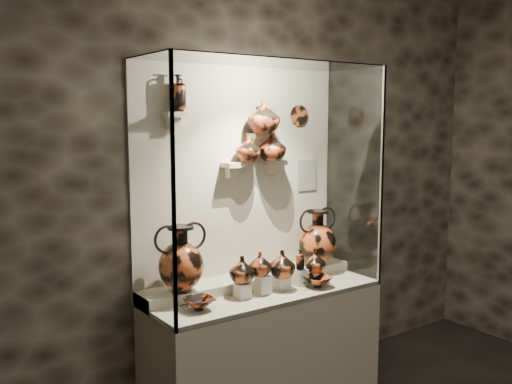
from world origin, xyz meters
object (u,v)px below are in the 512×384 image
Objects in this scene: amphora_left at (181,259)px; ovoid_vase_a at (248,149)px; lekythos_tall at (178,91)px; ovoid_vase_b at (264,117)px; amphora_right at (317,237)px; kylix_right at (317,281)px; kylix_left at (199,303)px; jug_b at (260,264)px; jug_a at (242,270)px; jug_c at (282,264)px; ovoid_vase_c at (272,146)px; lekythos_small at (300,258)px; jug_e at (315,262)px.

ovoid_vase_a is at bearing 27.15° from amphora_left.
lekythos_tall is 0.67m from ovoid_vase_b.
amphora_right is 1.59× the size of lekythos_tall.
kylix_left is at bearing 163.80° from kylix_right.
jug_b is 0.68× the size of ovoid_vase_b.
jug_a is at bearing 1.62° from kylix_left.
amphora_right is at bearing -10.53° from jug_b.
jug_c is 0.92× the size of ovoid_vase_c.
lekythos_tall is at bearing 143.55° from kylix_right.
amphora_left is 1.16m from ovoid_vase_b.
jug_c is 0.84m from ovoid_vase_a.
jug_e is at bearing 10.13° from lekythos_small.
jug_c reaches higher than jug_e.
ovoid_vase_a is (-0.35, 0.36, 0.93)m from kylix_right.
jug_c is 0.72× the size of lekythos_tall.
jug_b is 0.60× the size of lekythos_tall.
ovoid_vase_a is at bearing 50.07° from jug_a.
ovoid_vase_b reaches higher than kylix_left.
amphora_left is 1.84× the size of ovoid_vase_b.
ovoid_vase_c reaches higher than jug_c.
amphora_left is 1.06m from ovoid_vase_c.
jug_c is at bearing 176.10° from jug_e.
amphora_left is at bearing 178.31° from lekythos_small.
amphora_left is 0.72m from jug_c.
ovoid_vase_c is (0.42, 0.22, 0.80)m from jug_a.
amphora_left is 2.26× the size of jug_c.
jug_a is 0.60m from kylix_right.
kylix_right is (0.42, -0.11, -0.16)m from jug_b.
jug_c is at bearing -136.93° from amphora_right.
lekythos_small is at bearing 120.24° from kylix_right.
jug_b reaches higher than jug_c.
amphora_right is 2.38× the size of jug_a.
jug_a is 0.48m from lekythos_small.
jug_b reaches higher than kylix_right.
ovoid_vase_a reaches higher than amphora_right.
jug_a is 0.32m from jug_c.
kylix_left is at bearing 163.69° from jug_c.
amphora_left is 2.61× the size of lekythos_small.
lekythos_tall is (-0.79, 0.30, 1.17)m from lekythos_small.
ovoid_vase_b reaches higher than jug_c.
lekythos_small is 1.04m from ovoid_vase_b.
lekythos_small is 0.90× the size of ovoid_vase_a.
ovoid_vase_b is at bearing 23.73° from amphora_left.
amphora_right is 2.56× the size of lekythos_small.
amphora_left is 0.32m from kylix_left.
kylix_right is at bearing -27.87° from ovoid_vase_a.
amphora_left is 1.09m from lekythos_tall.
ovoid_vase_b is (0.70, 0.27, 1.16)m from kylix_left.
kylix_left is 1.37m from lekythos_tall.
jug_c is at bearing -30.81° from jug_b.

